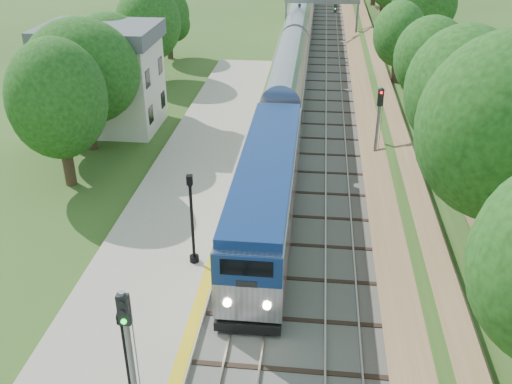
# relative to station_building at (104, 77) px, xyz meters

# --- Properties ---
(trackbed) EXTENTS (9.50, 170.00, 0.28)m
(trackbed) POSITION_rel_station_building_xyz_m (16.00, 30.00, -4.02)
(trackbed) COLOR #4C4944
(trackbed) RESTS_ON ground
(platform) EXTENTS (6.40, 68.00, 0.38)m
(platform) POSITION_rel_station_building_xyz_m (8.80, -14.00, -3.90)
(platform) COLOR #ABA18A
(platform) RESTS_ON ground
(yellow_stripe) EXTENTS (0.55, 68.00, 0.01)m
(yellow_stripe) POSITION_rel_station_building_xyz_m (11.65, -14.00, -3.70)
(yellow_stripe) COLOR gold
(yellow_stripe) RESTS_ON platform
(embankment) EXTENTS (10.64, 170.00, 11.70)m
(embankment) POSITION_rel_station_building_xyz_m (24.35, 30.00, -2.14)
(embankment) COLOR brown
(embankment) RESTS_ON ground
(station_building) EXTENTS (8.60, 6.60, 8.00)m
(station_building) POSITION_rel_station_building_xyz_m (0.00, 0.00, 0.00)
(station_building) COLOR beige
(station_building) RESTS_ON ground
(signal_gantry) EXTENTS (8.40, 0.38, 6.20)m
(signal_gantry) POSITION_rel_station_building_xyz_m (16.47, 24.99, 0.73)
(signal_gantry) COLOR slate
(signal_gantry) RESTS_ON ground
(trees_behind_platform) EXTENTS (7.82, 53.32, 7.21)m
(trees_behind_platform) POSITION_rel_station_building_xyz_m (2.83, -9.33, 0.44)
(trees_behind_platform) COLOR #332316
(trees_behind_platform) RESTS_ON ground
(train) EXTENTS (2.92, 117.17, 4.29)m
(train) POSITION_rel_station_building_xyz_m (14.00, 34.34, -1.88)
(train) COLOR black
(train) RESTS_ON trackbed
(lamppost_mid) EXTENTS (0.40, 0.40, 4.10)m
(lamppost_mid) POSITION_rel_station_building_xyz_m (10.34, -27.44, -1.88)
(lamppost_mid) COLOR black
(lamppost_mid) RESTS_ON platform
(lamppost_far) EXTENTS (0.47, 0.47, 4.77)m
(lamppost_far) POSITION_rel_station_building_xyz_m (10.75, -18.43, -1.58)
(lamppost_far) COLOR black
(lamppost_far) RESTS_ON platform
(signal_platform) EXTENTS (0.36, 0.29, 6.16)m
(signal_platform) POSITION_rel_station_building_xyz_m (11.10, -28.89, 0.08)
(signal_platform) COLOR slate
(signal_platform) RESTS_ON platform
(signal_farside) EXTENTS (0.35, 0.28, 6.42)m
(signal_farside) POSITION_rel_station_building_xyz_m (20.20, -8.33, -0.05)
(signal_farside) COLOR slate
(signal_farside) RESTS_ON ground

